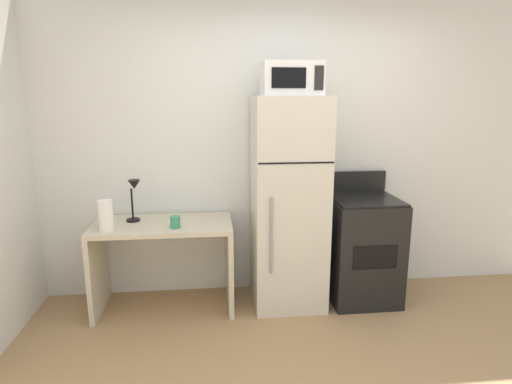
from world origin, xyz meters
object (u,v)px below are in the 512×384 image
Objects in this scene: coffee_mug at (175,222)px; desk_lamp at (134,193)px; desk at (164,249)px; refrigerator at (288,203)px; paper_towel_roll at (106,216)px; oven_range at (362,248)px; microwave at (291,79)px.

desk_lamp is at bearing 148.42° from coffee_mug.
desk is 0.64× the size of refrigerator.
desk_lamp is at bearing 177.07° from refrigerator.
desk is 3.21× the size of desk_lamp.
paper_towel_roll is at bearing -173.82° from refrigerator.
coffee_mug is 0.09× the size of oven_range.
refrigerator is (1.05, -0.00, 0.36)m from desk.
desk is at bearing 178.66° from microwave.
desk_lamp is 0.32× the size of oven_range.
oven_range is at bearing 4.19° from paper_towel_roll.
refrigerator is at bearing 90.33° from microwave.
desk_lamp is 1.47× the size of paper_towel_roll.
desk is 1.03× the size of oven_range.
microwave is (1.46, 0.14, 1.03)m from paper_towel_roll.
desk is at bearing 21.54° from paper_towel_roll.
refrigerator is at bearing 6.18° from paper_towel_roll.
coffee_mug is 0.95m from refrigerator.
oven_range is (0.66, 0.02, -1.43)m from microwave.
microwave is (0.00, -0.02, 1.02)m from refrigerator.
paper_towel_roll is 0.52× the size of microwave.
oven_range reaches higher than coffee_mug.
desk is 1.71m from oven_range.
microwave is (1.28, -0.09, 0.91)m from desk_lamp.
microwave reaches higher than coffee_mug.
desk_lamp is at bearing 177.99° from oven_range.
coffee_mug is (0.12, -0.15, 0.28)m from desk.
refrigerator reaches higher than oven_range.
coffee_mug is 0.05× the size of refrigerator.
desk_lamp is at bearing 164.72° from desk.
desk is 1.11m from refrigerator.
microwave is at bearing 5.36° from paper_towel_roll.
microwave is at bearing -3.88° from desk_lamp.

